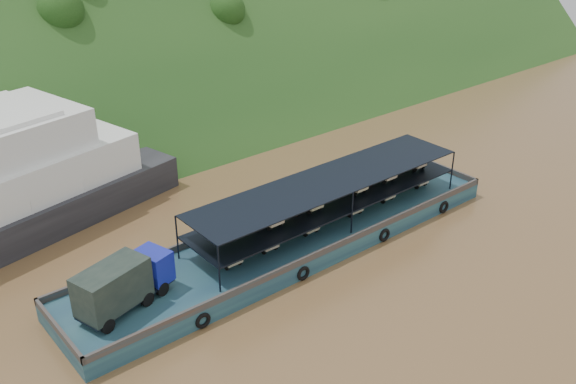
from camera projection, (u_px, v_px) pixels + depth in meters
ground at (333, 236)px, 48.80m from camera, size 160.00×160.00×0.00m
hillside at (119, 113)px, 73.63m from camera, size 140.00×39.60×39.60m
cargo_barge at (283, 240)px, 46.06m from camera, size 35.00×7.18×4.54m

